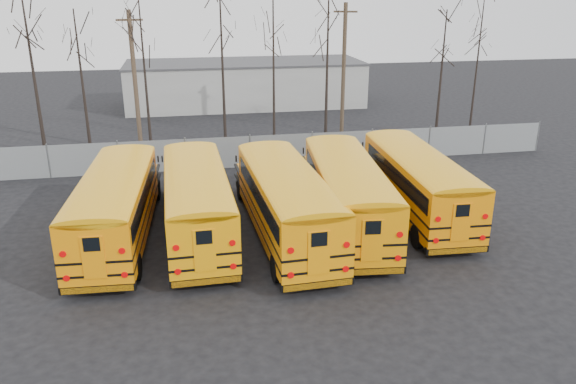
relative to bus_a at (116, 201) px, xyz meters
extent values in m
plane|color=black|center=(7.12, -2.05, -1.92)|extent=(120.00, 120.00, 0.00)
cube|color=gray|center=(7.12, 9.95, -0.92)|extent=(40.00, 0.04, 2.00)
cube|color=#B0B0AB|center=(9.12, 29.95, 0.08)|extent=(22.00, 8.00, 4.00)
cylinder|color=black|center=(-1.40, -3.64, -1.39)|extent=(0.36, 1.07, 1.06)
cylinder|color=black|center=(0.98, -3.77, -1.39)|extent=(0.36, 1.07, 1.06)
cylinder|color=black|center=(-0.90, 5.23, -1.39)|extent=(0.36, 1.07, 1.06)
cylinder|color=black|center=(1.48, 5.09, -1.39)|extent=(0.36, 1.07, 1.06)
cube|color=orange|center=(-0.02, -0.28, -0.15)|extent=(3.19, 9.97, 2.49)
cube|color=orange|center=(0.31, 5.53, -0.86)|extent=(2.48, 1.93, 1.06)
cube|color=black|center=(-0.03, -0.49, 0.41)|extent=(3.18, 8.92, 0.74)
cube|color=black|center=(0.04, 0.62, -0.92)|extent=(3.33, 11.79, 0.10)
cube|color=black|center=(0.04, 0.62, -0.39)|extent=(3.33, 11.79, 0.10)
cube|color=black|center=(-0.29, -5.08, -1.44)|extent=(2.72, 0.38, 0.30)
cube|color=black|center=(0.36, 6.38, -1.44)|extent=(2.55, 0.35, 0.27)
cube|color=orange|center=(-0.29, -5.20, -0.18)|extent=(0.79, 0.09, 1.64)
cylinder|color=#B20505|center=(-1.30, -5.15, -0.92)|extent=(0.23, 0.06, 0.23)
cylinder|color=#B20505|center=(0.71, -5.26, -0.92)|extent=(0.23, 0.06, 0.23)
cylinder|color=#B20505|center=(-1.30, -5.15, 0.04)|extent=(0.23, 0.06, 0.23)
cylinder|color=#B20505|center=(0.71, -5.26, 0.04)|extent=(0.23, 0.06, 0.23)
cylinder|color=black|center=(2.37, -3.88, -1.39)|extent=(0.32, 1.07, 1.06)
cylinder|color=black|center=(4.76, -3.83, -1.39)|extent=(0.32, 1.07, 1.06)
cylinder|color=black|center=(2.16, 5.03, -1.39)|extent=(0.32, 1.07, 1.06)
cylinder|color=black|center=(4.56, 5.09, -1.39)|extent=(0.32, 1.07, 1.06)
cube|color=#FF9E07|center=(3.49, -0.41, -0.14)|extent=(2.88, 9.93, 2.50)
cube|color=#FF9E07|center=(3.36, 5.43, -0.86)|extent=(2.43, 1.86, 1.06)
cube|color=black|center=(3.49, -0.62, 0.42)|extent=(2.90, 8.87, 0.74)
cube|color=black|center=(3.47, 0.50, -0.91)|extent=(2.95, 11.76, 0.10)
cube|color=black|center=(3.47, 0.50, -0.38)|extent=(2.95, 11.76, 0.10)
cube|color=black|center=(3.60, -5.24, -1.44)|extent=(2.72, 0.29, 0.30)
cube|color=black|center=(3.34, 6.28, -1.44)|extent=(2.55, 0.27, 0.28)
cube|color=#FF9E07|center=(3.60, -5.35, -0.17)|extent=(0.80, 0.06, 1.65)
cylinder|color=#B20505|center=(2.59, -5.39, -0.91)|extent=(0.23, 0.05, 0.23)
cylinder|color=#B20505|center=(4.61, -5.34, -0.91)|extent=(0.23, 0.05, 0.23)
cylinder|color=#B20505|center=(2.59, -5.39, 0.04)|extent=(0.23, 0.05, 0.23)
cylinder|color=#B20505|center=(4.61, -5.34, 0.04)|extent=(0.23, 0.05, 0.23)
cylinder|color=black|center=(6.30, -4.91, -1.38)|extent=(0.35, 1.10, 1.09)
cylinder|color=black|center=(8.75, -4.80, -1.38)|extent=(0.35, 1.10, 1.09)
cylinder|color=black|center=(5.89, 4.20, -1.38)|extent=(0.35, 1.10, 1.09)
cylinder|color=black|center=(8.35, 4.31, -1.38)|extent=(0.35, 1.10, 1.09)
cube|color=orange|center=(7.37, -1.33, -0.10)|extent=(3.16, 10.21, 2.55)
cube|color=orange|center=(7.10, 4.64, -0.83)|extent=(2.52, 1.95, 1.09)
cube|color=black|center=(7.38, -1.55, 0.47)|extent=(3.16, 9.13, 0.76)
cube|color=black|center=(7.33, -0.41, -0.89)|extent=(3.28, 12.08, 0.10)
cube|color=black|center=(7.33, -0.41, -0.35)|extent=(3.28, 12.08, 0.10)
cube|color=black|center=(7.59, -6.27, -1.43)|extent=(2.79, 0.36, 0.30)
cube|color=black|center=(7.06, 5.50, -1.43)|extent=(2.61, 0.33, 0.28)
cube|color=orange|center=(7.59, -6.39, -0.13)|extent=(0.82, 0.08, 1.68)
cylinder|color=#B20505|center=(6.56, -6.44, -0.89)|extent=(0.24, 0.05, 0.24)
cylinder|color=#B20505|center=(8.62, -6.35, -0.89)|extent=(0.24, 0.05, 0.24)
cylinder|color=#B20505|center=(6.56, -6.44, 0.09)|extent=(0.24, 0.05, 0.24)
cylinder|color=#B20505|center=(8.62, -6.35, 0.09)|extent=(0.24, 0.05, 0.24)
cylinder|color=black|center=(8.74, -4.11, -1.38)|extent=(0.41, 1.11, 1.09)
cylinder|color=black|center=(11.18, -4.36, -1.38)|extent=(0.41, 1.11, 1.09)
cylinder|color=black|center=(9.67, 4.98, -1.38)|extent=(0.41, 1.11, 1.09)
cylinder|color=black|center=(12.11, 4.72, -1.38)|extent=(0.41, 1.11, 1.09)
cube|color=orange|center=(10.32, -0.72, -0.10)|extent=(3.73, 10.33, 2.55)
cube|color=orange|center=(10.93, 5.23, -0.83)|extent=(2.62, 2.09, 1.09)
cube|color=black|center=(10.29, -0.93, 0.47)|extent=(3.67, 9.26, 0.76)
cube|color=black|center=(10.41, 0.20, -0.89)|extent=(3.96, 12.20, 0.10)
cube|color=black|center=(10.41, 0.20, -0.34)|extent=(3.96, 12.20, 0.10)
cube|color=black|center=(9.81, -5.64, -1.43)|extent=(2.79, 0.52, 0.30)
cube|color=black|center=(11.01, 6.09, -1.43)|extent=(2.62, 0.48, 0.28)
cube|color=orange|center=(9.80, -5.76, -0.13)|extent=(0.82, 0.13, 1.68)
cylinder|color=#B20505|center=(8.77, -5.66, -0.89)|extent=(0.24, 0.07, 0.24)
cylinder|color=#B20505|center=(10.83, -5.87, -0.89)|extent=(0.24, 0.07, 0.24)
cylinder|color=#B20505|center=(8.77, -5.66, 0.09)|extent=(0.24, 0.07, 0.24)
cylinder|color=#B20505|center=(10.83, -5.87, 0.09)|extent=(0.24, 0.07, 0.24)
cylinder|color=black|center=(12.82, -3.12, -1.39)|extent=(0.34, 1.07, 1.06)
cylinder|color=black|center=(15.21, -3.22, -1.39)|extent=(0.34, 1.07, 1.06)
cylinder|color=black|center=(13.22, 5.76, -1.39)|extent=(0.34, 1.07, 1.06)
cylinder|color=black|center=(15.60, 5.65, -1.39)|extent=(0.34, 1.07, 1.06)
cube|color=orange|center=(14.17, 0.26, -0.15)|extent=(3.08, 9.95, 2.49)
cube|color=orange|center=(14.43, 6.08, -0.86)|extent=(2.46, 1.90, 1.06)
cube|color=black|center=(14.16, 0.05, 0.41)|extent=(3.08, 8.89, 0.74)
cube|color=black|center=(14.21, 1.16, -0.92)|extent=(3.20, 11.76, 0.10)
cube|color=black|center=(14.21, 1.16, -0.39)|extent=(3.20, 11.76, 0.10)
cube|color=black|center=(13.95, -4.54, -1.44)|extent=(2.72, 0.35, 0.30)
cube|color=black|center=(14.46, 6.92, -1.44)|extent=(2.55, 0.33, 0.28)
cube|color=orange|center=(13.94, -4.66, -0.17)|extent=(0.79, 0.08, 1.64)
cylinder|color=#B20505|center=(12.94, -4.63, -0.92)|extent=(0.23, 0.05, 0.23)
cylinder|color=#B20505|center=(14.95, -4.72, -0.92)|extent=(0.23, 0.05, 0.23)
cylinder|color=#B20505|center=(12.94, -4.63, 0.04)|extent=(0.23, 0.05, 0.23)
cylinder|color=#B20505|center=(14.95, -4.72, 0.04)|extent=(0.23, 0.05, 0.23)
cylinder|color=brown|center=(0.16, 14.14, 2.78)|extent=(0.29, 0.29, 9.41)
cube|color=brown|center=(0.16, 14.14, 6.86)|extent=(1.68, 0.21, 0.13)
cylinder|color=#473828|center=(15.13, 17.13, 2.93)|extent=(0.30, 0.30, 9.70)
cube|color=#473828|center=(15.13, 17.13, 7.13)|extent=(1.65, 0.75, 0.13)
cone|color=black|center=(-6.25, 15.24, 3.33)|extent=(0.26, 0.26, 10.50)
cone|color=black|center=(-3.28, 15.12, 2.81)|extent=(0.26, 0.26, 9.45)
cone|color=black|center=(0.85, 13.77, 3.08)|extent=(0.26, 0.26, 10.00)
cone|color=black|center=(5.96, 15.08, 3.87)|extent=(0.26, 0.26, 11.59)
cone|color=black|center=(9.18, 13.18, 3.88)|extent=(0.26, 0.26, 11.60)
cone|color=black|center=(12.99, 13.82, 3.46)|extent=(0.26, 0.26, 10.76)
cone|color=black|center=(22.05, 15.16, 2.70)|extent=(0.26, 0.26, 9.24)
cone|color=black|center=(24.01, 13.69, 3.22)|extent=(0.26, 0.26, 10.28)
camera|label=1|loc=(3.18, -23.91, 8.79)|focal=35.00mm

